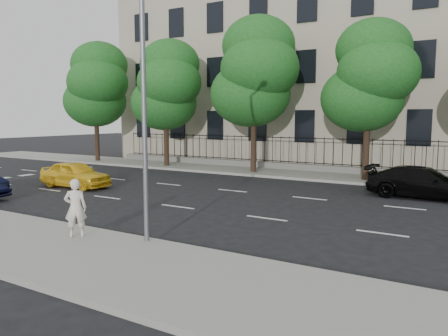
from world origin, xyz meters
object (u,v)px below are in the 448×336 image
Objects in this scene: black_sedan at (424,183)px; woman_near at (76,208)px; yellow_taxi at (75,174)px; street_light at (156,63)px.

black_sedan is 14.97m from woman_near.
yellow_taxi is 2.34× the size of woman_near.
street_light is at bearing 154.66° from black_sedan.
yellow_taxi is 10.45m from woman_near.
woman_near is (7.96, -6.77, 0.33)m from yellow_taxi.
black_sedan is at bearing 62.82° from street_light.
street_light reaches higher than black_sedan.
street_light is 4.79m from woman_near.
yellow_taxi is at bearing 112.31° from black_sedan.
woman_near reaches higher than black_sedan.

